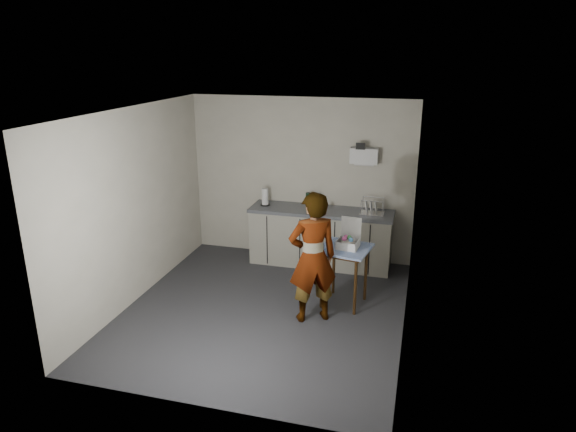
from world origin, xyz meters
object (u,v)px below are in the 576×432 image
(standing_man, at_px, (313,258))
(dish_rack, at_px, (372,211))
(side_table, at_px, (345,255))
(bakery_box, at_px, (348,241))
(dark_bottle, at_px, (308,200))
(soap_bottle, at_px, (313,201))
(soda_can, at_px, (325,207))
(kitchen_counter, at_px, (321,239))
(paper_towel, at_px, (265,197))

(standing_man, xyz_separation_m, dish_rack, (0.53, 1.74, 0.12))
(side_table, relative_size, bakery_box, 2.14)
(standing_man, bearing_deg, bakery_box, -153.02)
(dark_bottle, distance_m, dish_rack, 1.01)
(soap_bottle, bearing_deg, soda_can, 1.33)
(kitchen_counter, height_order, side_table, kitchen_counter)
(kitchen_counter, xyz_separation_m, standing_man, (0.25, -1.76, 0.42))
(dish_rack, bearing_deg, standing_man, -106.92)
(paper_towel, bearing_deg, soda_can, -3.00)
(soda_can, xyz_separation_m, bakery_box, (0.55, -1.18, -0.07))
(kitchen_counter, bearing_deg, standing_man, -81.88)
(dark_bottle, bearing_deg, soda_can, -16.38)
(kitchen_counter, height_order, dish_rack, dish_rack)
(dish_rack, bearing_deg, soda_can, -177.99)
(dark_bottle, bearing_deg, dish_rack, -3.38)
(dish_rack, distance_m, bakery_box, 1.22)
(side_table, bearing_deg, standing_man, -112.19)
(kitchen_counter, relative_size, side_table, 2.75)
(paper_towel, bearing_deg, standing_man, -56.53)
(soap_bottle, height_order, paper_towel, soap_bottle)
(side_table, distance_m, standing_man, 0.62)
(soda_can, xyz_separation_m, paper_towel, (-0.98, 0.05, 0.07))
(side_table, height_order, bakery_box, bakery_box)
(kitchen_counter, distance_m, soap_bottle, 0.63)
(soap_bottle, distance_m, paper_towel, 0.80)
(dark_bottle, distance_m, bakery_box, 1.52)
(side_table, bearing_deg, kitchen_counter, 124.67)
(side_table, distance_m, paper_towel, 1.98)
(kitchen_counter, xyz_separation_m, bakery_box, (0.61, -1.22, 0.47))
(soda_can, bearing_deg, paper_towel, 177.00)
(standing_man, relative_size, paper_towel, 6.21)
(dish_rack, bearing_deg, paper_towel, 179.11)
(paper_towel, bearing_deg, kitchen_counter, -0.62)
(standing_man, height_order, soap_bottle, standing_man)
(soda_can, bearing_deg, dark_bottle, 163.62)
(dark_bottle, relative_size, dish_rack, 0.71)
(side_table, distance_m, dish_rack, 1.27)
(soda_can, distance_m, bakery_box, 1.30)
(dish_rack, relative_size, bakery_box, 0.92)
(soda_can, height_order, dish_rack, dish_rack)
(kitchen_counter, bearing_deg, dark_bottle, 169.17)
(soap_bottle, xyz_separation_m, dish_rack, (0.90, 0.03, -0.08))
(dark_bottle, bearing_deg, standing_man, -75.24)
(paper_towel, height_order, bakery_box, bakery_box)
(kitchen_counter, xyz_separation_m, dark_bottle, (-0.22, 0.04, 0.61))
(soda_can, distance_m, dish_rack, 0.72)
(bakery_box, bearing_deg, soap_bottle, 128.18)
(dark_bottle, bearing_deg, paper_towel, -177.29)
(side_table, height_order, paper_towel, paper_towel)
(soap_bottle, xyz_separation_m, dark_bottle, (-0.10, 0.09, -0.01))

